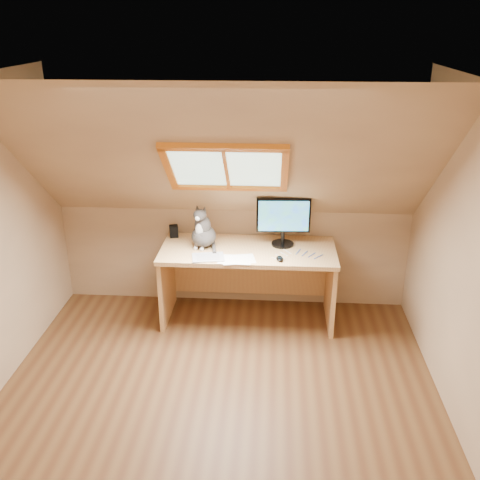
{
  "coord_description": "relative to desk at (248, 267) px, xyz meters",
  "views": [
    {
      "loc": [
        0.4,
        -3.23,
        2.76
      ],
      "look_at": [
        0.12,
        1.0,
        1.0
      ],
      "focal_mm": 40.0,
      "sensor_mm": 36.0,
      "label": 1
    }
  ],
  "objects": [
    {
      "name": "papers",
      "position": [
        -0.15,
        -0.33,
        0.23
      ],
      "size": [
        0.33,
        0.27,
        0.0
      ],
      "color": "white",
      "rests_on": "desk"
    },
    {
      "name": "cables",
      "position": [
        0.46,
        -0.19,
        0.23
      ],
      "size": [
        0.51,
        0.26,
        0.01
      ],
      "color": "silver",
      "rests_on": "desk"
    },
    {
      "name": "ground",
      "position": [
        -0.17,
        -1.45,
        -0.52
      ],
      "size": [
        3.5,
        3.5,
        0.0
      ],
      "primitive_type": "plane",
      "color": "brown",
      "rests_on": "ground"
    },
    {
      "name": "desk",
      "position": [
        0.0,
        0.0,
        0.0
      ],
      "size": [
        1.65,
        0.72,
        0.75
      ],
      "color": "tan",
      "rests_on": "ground"
    },
    {
      "name": "mouse",
      "position": [
        0.3,
        -0.31,
        0.24
      ],
      "size": [
        0.07,
        0.12,
        0.03
      ],
      "primitive_type": "ellipsoid",
      "rotation": [
        0.0,
        0.0,
        0.11
      ],
      "color": "black",
      "rests_on": "desk"
    },
    {
      "name": "monitor",
      "position": [
        0.32,
        0.04,
        0.5
      ],
      "size": [
        0.51,
        0.21,
        0.47
      ],
      "color": "black",
      "rests_on": "desk"
    },
    {
      "name": "desk_speaker",
      "position": [
        -0.75,
        0.18,
        0.29
      ],
      "size": [
        0.1,
        0.1,
        0.12
      ],
      "primitive_type": "cube",
      "rotation": [
        0.0,
        0.0,
        0.27
      ],
      "color": "black",
      "rests_on": "desk"
    },
    {
      "name": "cat",
      "position": [
        -0.43,
        -0.04,
        0.38
      ],
      "size": [
        0.31,
        0.34,
        0.43
      ],
      "color": "#4A4541",
      "rests_on": "desk"
    },
    {
      "name": "room_shell",
      "position": [
        -0.17,
        -1.54,
        0.91
      ],
      "size": [
        3.52,
        3.52,
        2.41
      ],
      "color": "tan",
      "rests_on": "ground"
    },
    {
      "name": "graphics_tablet",
      "position": [
        -0.35,
        -0.31,
        0.23
      ],
      "size": [
        0.32,
        0.25,
        0.01
      ],
      "primitive_type": "cube",
      "rotation": [
        0.0,
        0.0,
        0.18
      ],
      "color": "#B2B2B7",
      "rests_on": "desk"
    }
  ]
}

